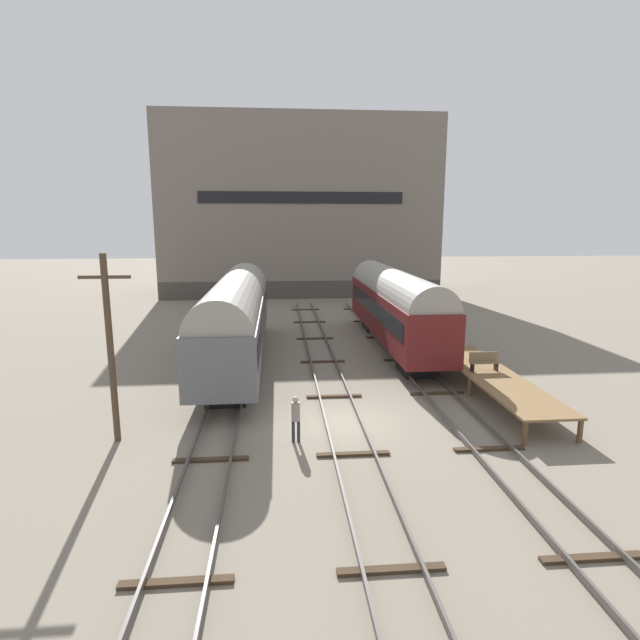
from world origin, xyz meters
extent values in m
plane|color=slate|center=(0.00, 0.00, 0.00)|extent=(200.00, 200.00, 0.00)
cube|color=#4C4742|center=(-5.68, 0.00, 0.18)|extent=(0.08, 60.00, 0.16)
cube|color=#4C4742|center=(-4.25, 0.00, 0.18)|extent=(0.08, 60.00, 0.16)
cube|color=#3D2D1E|center=(-4.96, -9.00, 0.05)|extent=(2.60, 0.24, 0.10)
cube|color=#3D2D1E|center=(-4.96, -3.00, 0.05)|extent=(2.60, 0.24, 0.10)
cube|color=#3D2D1E|center=(-4.96, 3.00, 0.05)|extent=(2.60, 0.24, 0.10)
cube|color=#3D2D1E|center=(-4.96, 9.00, 0.05)|extent=(2.60, 0.24, 0.10)
cube|color=#3D2D1E|center=(-4.96, 15.00, 0.05)|extent=(2.60, 0.24, 0.10)
cube|color=#3D2D1E|center=(-4.96, 21.00, 0.05)|extent=(2.60, 0.24, 0.10)
cube|color=#3D2D1E|center=(-4.96, 27.00, 0.05)|extent=(2.60, 0.24, 0.10)
cube|color=#4C4742|center=(-0.72, 0.00, 0.18)|extent=(0.08, 60.00, 0.16)
cube|color=#4C4742|center=(0.72, 0.00, 0.18)|extent=(0.08, 60.00, 0.16)
cube|color=#3D2D1E|center=(0.00, -9.00, 0.05)|extent=(2.60, 0.24, 0.10)
cube|color=#3D2D1E|center=(0.00, -3.00, 0.05)|extent=(2.60, 0.24, 0.10)
cube|color=#3D2D1E|center=(0.00, 3.00, 0.05)|extent=(2.60, 0.24, 0.10)
cube|color=#3D2D1E|center=(0.00, 9.00, 0.05)|extent=(2.60, 0.24, 0.10)
cube|color=#3D2D1E|center=(0.00, 15.00, 0.05)|extent=(2.60, 0.24, 0.10)
cube|color=#3D2D1E|center=(0.00, 21.00, 0.05)|extent=(2.60, 0.24, 0.10)
cube|color=#3D2D1E|center=(0.00, 27.00, 0.05)|extent=(2.60, 0.24, 0.10)
cube|color=#4C4742|center=(4.25, 0.00, 0.18)|extent=(0.08, 60.00, 0.16)
cube|color=#4C4742|center=(5.68, 0.00, 0.18)|extent=(0.08, 60.00, 0.16)
cube|color=#3D2D1E|center=(4.96, -9.00, 0.05)|extent=(2.60, 0.24, 0.10)
cube|color=#3D2D1E|center=(4.96, -3.00, 0.05)|extent=(2.60, 0.24, 0.10)
cube|color=#3D2D1E|center=(4.96, 3.00, 0.05)|extent=(2.60, 0.24, 0.10)
cube|color=#3D2D1E|center=(4.96, 9.00, 0.05)|extent=(2.60, 0.24, 0.10)
cube|color=#3D2D1E|center=(4.96, 15.00, 0.05)|extent=(2.60, 0.24, 0.10)
cube|color=#3D2D1E|center=(4.96, 21.00, 0.05)|extent=(2.60, 0.24, 0.10)
cube|color=#3D2D1E|center=(4.96, 27.00, 0.05)|extent=(2.60, 0.24, 0.10)
cube|color=black|center=(4.96, 18.01, 0.50)|extent=(1.80, 2.40, 1.00)
cube|color=black|center=(4.96, 6.54, 0.50)|extent=(1.80, 2.40, 1.00)
cube|color=#5B1919|center=(4.96, 12.28, 2.38)|extent=(2.84, 17.64, 2.77)
cube|color=black|center=(4.96, 12.28, 2.72)|extent=(2.88, 16.23, 1.00)
cylinder|color=gray|center=(4.96, 12.28, 3.77)|extent=(2.69, 17.28, 2.69)
cube|color=black|center=(-4.96, 15.49, 0.50)|extent=(1.80, 2.40, 1.00)
cube|color=black|center=(-4.96, 3.14, 0.50)|extent=(1.80, 2.40, 1.00)
cube|color=slate|center=(-4.96, 9.32, 2.35)|extent=(3.05, 19.00, 2.70)
cube|color=black|center=(-4.96, 9.32, 2.67)|extent=(3.09, 17.48, 0.97)
cylinder|color=gray|center=(-4.96, 9.32, 3.70)|extent=(2.90, 18.62, 2.90)
cube|color=brown|center=(7.50, 2.66, 0.97)|extent=(2.44, 11.01, 0.10)
cylinder|color=brown|center=(6.43, -2.69, 0.46)|extent=(0.20, 0.20, 0.92)
cylinder|color=brown|center=(8.57, -2.69, 0.46)|extent=(0.20, 0.20, 0.92)
cylinder|color=brown|center=(6.43, 8.02, 0.46)|extent=(0.20, 0.20, 0.92)
cylinder|color=brown|center=(8.57, 8.02, 0.46)|extent=(0.20, 0.20, 0.92)
cylinder|color=brown|center=(6.43, 2.66, 0.46)|extent=(0.20, 0.20, 0.92)
cylinder|color=brown|center=(8.57, 2.66, 0.46)|extent=(0.20, 0.20, 0.92)
cube|color=brown|center=(7.34, 3.27, 1.45)|extent=(1.40, 0.40, 0.06)
cube|color=brown|center=(7.34, 3.44, 1.71)|extent=(1.40, 0.06, 0.45)
cube|color=black|center=(6.75, 3.27, 1.22)|extent=(0.06, 0.40, 0.40)
cube|color=black|center=(7.94, 3.27, 1.22)|extent=(0.06, 0.40, 0.40)
cylinder|color=#282833|center=(-2.07, -1.73, 0.43)|extent=(0.12, 0.12, 0.85)
cylinder|color=#282833|center=(-1.87, -1.73, 0.43)|extent=(0.12, 0.12, 0.85)
cylinder|color=gray|center=(-1.97, -1.73, 1.21)|extent=(0.32, 0.32, 0.71)
sphere|color=tan|center=(-1.97, -1.73, 1.68)|extent=(0.23, 0.23, 0.23)
cylinder|color=#473828|center=(-8.68, -1.00, 3.52)|extent=(0.24, 0.24, 7.03)
cube|color=#473828|center=(-8.68, -1.00, 6.19)|extent=(1.80, 0.12, 0.12)
cube|color=#46403A|center=(0.07, 39.48, 0.97)|extent=(30.53, 10.52, 1.94)
cube|color=slate|center=(0.07, 39.48, 10.68)|extent=(30.53, 10.52, 17.47)
cube|color=black|center=(0.07, 34.17, 10.68)|extent=(21.37, 0.10, 1.20)
camera|label=1|loc=(-2.56, -19.21, 8.07)|focal=28.00mm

